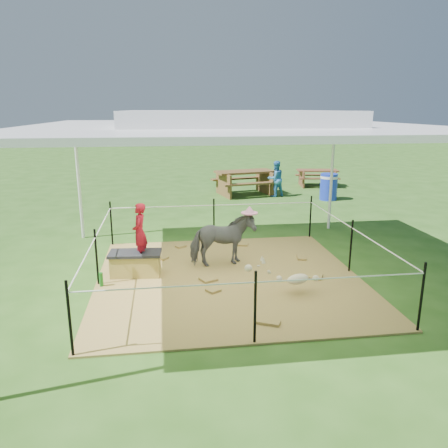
{
  "coord_description": "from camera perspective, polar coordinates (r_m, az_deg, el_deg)",
  "views": [
    {
      "loc": [
        -1.08,
        -7.18,
        2.93
      ],
      "look_at": [
        0.0,
        0.6,
        0.85
      ],
      "focal_mm": 35.0,
      "sensor_mm": 36.0,
      "label": 1
    }
  ],
  "objects": [
    {
      "name": "dark_cloth",
      "position": [
        7.94,
        -11.54,
        -3.77
      ],
      "size": [
        0.95,
        0.55,
        0.05
      ],
      "primitive_type": "cube",
      "rotation": [
        0.0,
        0.0,
        -0.08
      ],
      "color": "black",
      "rests_on": "straw_bale"
    },
    {
      "name": "trash_barrel",
      "position": [
        14.86,
        13.5,
        4.75
      ],
      "size": [
        0.63,
        0.63,
        0.87
      ],
      "primitive_type": "cylinder",
      "rotation": [
        0.0,
        0.0,
        0.14
      ],
      "color": "#1B33CA",
      "rests_on": "ground"
    },
    {
      "name": "canopy_tent",
      "position": [
        7.26,
        0.67,
        12.96
      ],
      "size": [
        6.3,
        6.3,
        2.9
      ],
      "color": "silver",
      "rests_on": "ground"
    },
    {
      "name": "rope_fence",
      "position": [
        7.61,
        0.62,
        -2.65
      ],
      "size": [
        4.54,
        4.54,
        1.0
      ],
      "color": "black",
      "rests_on": "ground"
    },
    {
      "name": "ground",
      "position": [
        7.83,
        0.61,
        -7.15
      ],
      "size": [
        90.0,
        90.0,
        0.0
      ],
      "primitive_type": "plane",
      "color": "#2D5919",
      "rests_on": "ground"
    },
    {
      "name": "green_bottle",
      "position": [
        7.68,
        -15.75,
        -6.98
      ],
      "size": [
        0.07,
        0.07,
        0.24
      ],
      "primitive_type": "cylinder",
      "rotation": [
        0.0,
        0.0,
        -0.08
      ],
      "color": "#186D1A",
      "rests_on": "hay_patch"
    },
    {
      "name": "picnic_table_far",
      "position": [
        17.45,
        12.06,
        5.9
      ],
      "size": [
        1.69,
        1.32,
        0.64
      ],
      "primitive_type": "cube",
      "rotation": [
        0.0,
        0.0,
        -0.14
      ],
      "color": "brown",
      "rests_on": "ground"
    },
    {
      "name": "pink_hat",
      "position": [
        8.07,
        -0.22,
        1.81
      ],
      "size": [
        0.31,
        0.31,
        0.15
      ],
      "primitive_type": "cylinder",
      "color": "pink",
      "rests_on": "pony"
    },
    {
      "name": "woman",
      "position": [
        7.8,
        -10.99,
        -0.33
      ],
      "size": [
        0.28,
        0.39,
        1.03
      ],
      "primitive_type": "imported",
      "rotation": [
        0.0,
        0.0,
        -1.65
      ],
      "color": "#B31123",
      "rests_on": "straw_bale"
    },
    {
      "name": "hay_patch",
      "position": [
        7.82,
        0.61,
        -7.05
      ],
      "size": [
        4.6,
        4.6,
        0.03
      ],
      "primitive_type": "cube",
      "color": "brown",
      "rests_on": "ground"
    },
    {
      "name": "straw_bale",
      "position": [
        8.01,
        -11.46,
        -5.23
      ],
      "size": [
        0.89,
        0.5,
        0.38
      ],
      "primitive_type": "cube",
      "rotation": [
        0.0,
        0.0,
        -0.08
      ],
      "color": "olive",
      "rests_on": "hay_patch"
    },
    {
      "name": "distant_person",
      "position": [
        15.08,
        6.76,
        5.88
      ],
      "size": [
        0.71,
        0.62,
        1.22
      ],
      "primitive_type": "imported",
      "rotation": [
        0.0,
        0.0,
        3.45
      ],
      "color": "#3685CE",
      "rests_on": "ground"
    },
    {
      "name": "pony",
      "position": [
        8.21,
        -0.22,
        -2.12
      ],
      "size": [
        1.26,
        0.72,
        1.01
      ],
      "primitive_type": "imported",
      "rotation": [
        0.0,
        0.0,
        1.73
      ],
      "color": "#505156",
      "rests_on": "hay_patch"
    },
    {
      "name": "foal",
      "position": [
        7.16,
        9.63,
        -6.87
      ],
      "size": [
        1.12,
        0.87,
        0.55
      ],
      "primitive_type": null,
      "rotation": [
        0.0,
        0.0,
        0.36
      ],
      "color": "beige",
      "rests_on": "hay_patch"
    },
    {
      "name": "picnic_table_near",
      "position": [
        15.36,
        2.71,
        5.4
      ],
      "size": [
        2.28,
        1.85,
        0.84
      ],
      "primitive_type": "cube",
      "rotation": [
        0.0,
        0.0,
        0.21
      ],
      "color": "brown",
      "rests_on": "ground"
    }
  ]
}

